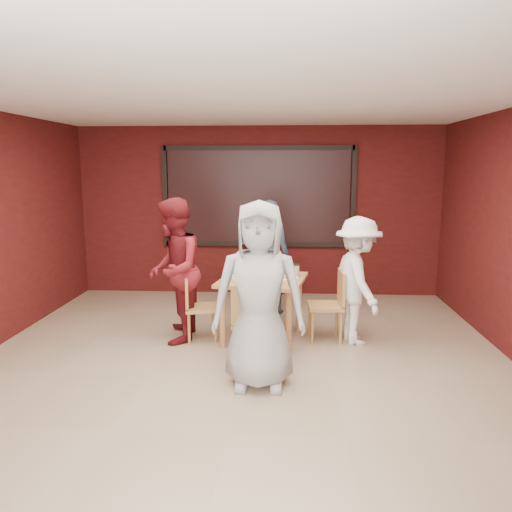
# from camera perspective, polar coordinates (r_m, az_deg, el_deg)

# --- Properties ---
(floor) EXTENTS (7.00, 7.00, 0.00)m
(floor) POSITION_cam_1_polar(r_m,az_deg,el_deg) (5.29, -1.92, -13.66)
(floor) COLOR tan
(floor) RESTS_ON ground
(window_blinds) EXTENTS (3.00, 0.02, 1.50)m
(window_blinds) POSITION_cam_1_polar(r_m,az_deg,el_deg) (8.30, 0.26, 6.80)
(window_blinds) COLOR black
(dining_table) EXTENTS (1.15, 1.15, 0.94)m
(dining_table) POSITION_cam_1_polar(r_m,az_deg,el_deg) (6.17, 0.77, -3.43)
(dining_table) COLOR tan
(dining_table) RESTS_ON floor
(chair_front) EXTENTS (0.46, 0.46, 0.92)m
(chair_front) POSITION_cam_1_polar(r_m,az_deg,el_deg) (5.42, -0.31, -7.23)
(chair_front) COLOR tan
(chair_front) RESTS_ON floor
(chair_back) EXTENTS (0.47, 0.47, 0.88)m
(chair_back) POSITION_cam_1_polar(r_m,az_deg,el_deg) (6.99, 0.77, -3.40)
(chair_back) COLOR tan
(chair_back) RESTS_ON floor
(chair_left) EXTENTS (0.48, 0.48, 0.82)m
(chair_left) POSITION_cam_1_polar(r_m,az_deg,el_deg) (6.25, -6.96, -5.43)
(chair_left) COLOR tan
(chair_left) RESTS_ON floor
(chair_right) EXTENTS (0.44, 0.44, 0.88)m
(chair_right) POSITION_cam_1_polar(r_m,az_deg,el_deg) (6.26, 8.62, -5.12)
(chair_right) COLOR tan
(chair_right) RESTS_ON floor
(diner_front) EXTENTS (0.90, 0.59, 1.83)m
(diner_front) POSITION_cam_1_polar(r_m,az_deg,el_deg) (4.81, 0.34, -4.55)
(diner_front) COLOR #A8A8A8
(diner_front) RESTS_ON floor
(diner_back) EXTENTS (0.68, 0.53, 1.68)m
(diner_back) POSITION_cam_1_polar(r_m,az_deg,el_deg) (7.32, 1.52, -0.07)
(diner_back) COLOR #2C394F
(diner_back) RESTS_ON floor
(diner_left) EXTENTS (0.74, 0.91, 1.77)m
(diner_left) POSITION_cam_1_polar(r_m,az_deg,el_deg) (6.19, -9.39, -1.64)
(diner_left) COLOR maroon
(diner_left) RESTS_ON floor
(diner_right) EXTENTS (0.79, 1.11, 1.55)m
(diner_right) POSITION_cam_1_polar(r_m,az_deg,el_deg) (6.18, 11.54, -2.77)
(diner_right) COLOR white
(diner_right) RESTS_ON floor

